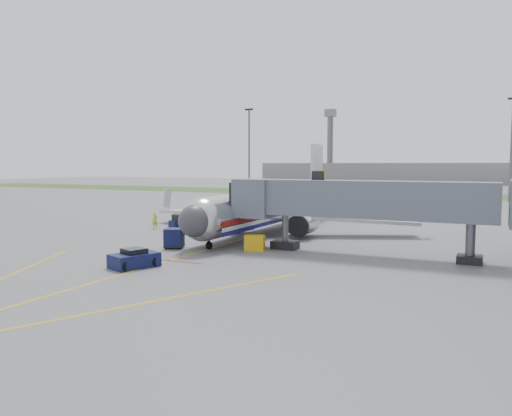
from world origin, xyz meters
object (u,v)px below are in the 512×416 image
at_px(airliner, 270,207).
at_px(pushback_tug, 134,259).
at_px(baggage_tug, 180,222).
at_px(belt_loader, 244,224).
at_px(ramp_worker, 155,221).

bearing_deg(airliner, pushback_tug, -91.99).
bearing_deg(baggage_tug, airliner, 14.64).
bearing_deg(belt_loader, pushback_tug, -82.75).
bearing_deg(airliner, belt_loader, 168.48).
distance_m(baggage_tug, ramp_worker, 2.91).
bearing_deg(baggage_tug, ramp_worker, -156.50).
xyz_separation_m(pushback_tug, ramp_worker, (-12.19, 18.51, 0.33)).
xyz_separation_m(airliner, pushback_tug, (-0.78, -22.36, -2.07)).
height_order(airliner, pushback_tug, airliner).
height_order(pushback_tug, belt_loader, belt_loader).
bearing_deg(airliner, baggage_tug, -165.36).
xyz_separation_m(baggage_tug, belt_loader, (6.59, 3.45, -0.20)).
bearing_deg(baggage_tug, belt_loader, 27.63).
relative_size(pushback_tug, ramp_worker, 2.09).
distance_m(pushback_tug, baggage_tug, 21.85).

